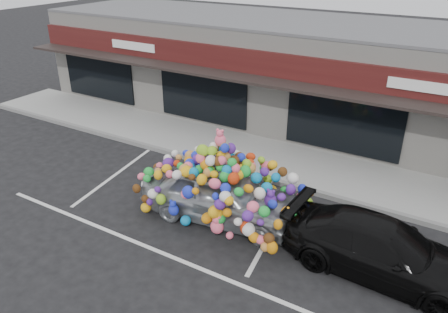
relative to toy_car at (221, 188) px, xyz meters
The scene contains 9 objects.
ground 1.59m from the toy_car, behind, with size 90.00×90.00×0.00m, color black.
shop_building 8.72m from the toy_car, 98.39° to the left, with size 24.00×7.20×4.31m.
sidewalk 4.38m from the toy_car, 107.08° to the left, with size 26.00×3.00×0.15m, color gray.
kerb 3.03m from the toy_car, 115.84° to the left, with size 26.00×0.18×0.16m, color slate.
parking_stripe_left 4.57m from the toy_car, behind, with size 0.12×4.40×0.01m, color silver.
parking_stripe_mid 1.84m from the toy_car, 11.12° to the left, with size 0.12×4.40×0.01m, color silver.
lane_line 2.51m from the toy_car, 71.40° to the right, with size 14.00×0.12×0.01m, color silver.
toy_car is the anchor object (origin of this frame).
black_sedan 4.49m from the toy_car, ahead, with size 4.67×1.90×1.35m, color black.
Camera 1 is at (6.78, -9.22, 7.14)m, focal length 35.00 mm.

